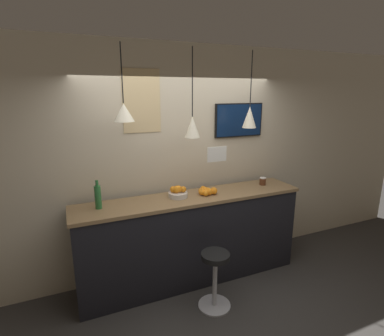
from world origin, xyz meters
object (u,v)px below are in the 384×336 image
(bar_stool, at_px, (215,272))
(mounted_tv, at_px, (239,120))
(juice_bottle, at_px, (98,197))
(spread_jar, at_px, (263,181))
(fruit_bowl, at_px, (178,192))

(bar_stool, relative_size, mounted_tv, 0.93)
(juice_bottle, distance_m, spread_jar, 2.12)
(mounted_tv, bearing_deg, fruit_bowl, -163.79)
(spread_jar, bearing_deg, bar_stool, -149.00)
(fruit_bowl, distance_m, mounted_tv, 1.29)
(spread_jar, bearing_deg, juice_bottle, 180.00)
(fruit_bowl, relative_size, mounted_tv, 0.32)
(bar_stool, xyz_separation_m, mounted_tv, (0.80, 0.90, 1.54))
(fruit_bowl, height_order, juice_bottle, juice_bottle)
(spread_jar, distance_m, mounted_tv, 0.88)
(bar_stool, xyz_separation_m, spread_jar, (1.03, 0.62, 0.74))
(juice_bottle, bearing_deg, mounted_tv, 8.57)
(juice_bottle, xyz_separation_m, mounted_tv, (1.89, 0.29, 0.71))
(fruit_bowl, relative_size, spread_jar, 2.24)
(juice_bottle, height_order, mounted_tv, mounted_tv)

